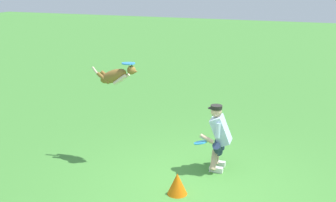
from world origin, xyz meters
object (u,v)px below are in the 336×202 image
object	(u,v)px
person	(219,135)
frisbee_flying	(128,63)
frisbee_held	(200,143)
dog	(116,76)
training_cone	(177,184)

from	to	relation	value
person	frisbee_flying	bearing A→B (deg)	2.47
frisbee_flying	frisbee_held	world-z (taller)	frisbee_flying
person	frisbee_held	distance (m)	0.40
person	dog	size ratio (longest dim) A/B	1.26
frisbee_flying	frisbee_held	bearing A→B (deg)	177.59
frisbee_held	training_cone	world-z (taller)	frisbee_held
person	frisbee_flying	world-z (taller)	frisbee_flying
frisbee_held	frisbee_flying	bearing A→B (deg)	-2.41
dog	frisbee_held	xyz separation A→B (m)	(-1.78, 0.07, -1.13)
frisbee_flying	person	bearing A→B (deg)	-173.69
dog	frisbee_flying	bearing A→B (deg)	-0.30
dog	frisbee_held	bearing A→B (deg)	-1.15
person	frisbee_held	size ratio (longest dim) A/B	5.16
dog	frisbee_flying	size ratio (longest dim) A/B	3.94
dog	frisbee_held	size ratio (longest dim) A/B	4.10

